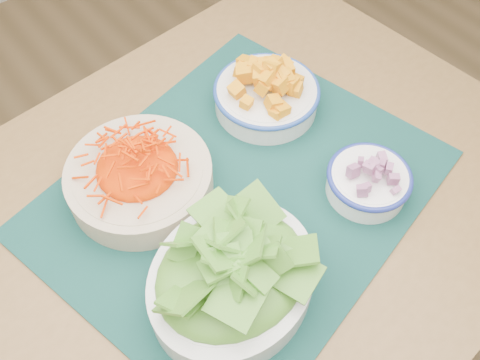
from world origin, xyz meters
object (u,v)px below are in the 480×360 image
at_px(table, 202,259).
at_px(lettuce_bowl, 232,273).
at_px(squash_bowl, 267,90).
at_px(carrot_bowl, 138,173).
at_px(placemat, 240,192).
at_px(onion_bowl, 369,179).

relative_size(table, lettuce_bowl, 4.22).
bearing_deg(squash_bowl, carrot_bowl, -176.66).
height_order(table, lettuce_bowl, lettuce_bowl).
distance_m(placemat, onion_bowl, 0.20).
bearing_deg(placemat, onion_bowl, -51.16).
bearing_deg(table, onion_bowl, -28.52).
bearing_deg(carrot_bowl, table, -76.73).
bearing_deg(table, placemat, 3.65).
xyz_separation_m(lettuce_bowl, onion_bowl, (0.27, 0.00, -0.02)).
bearing_deg(lettuce_bowl, table, 65.11).
xyz_separation_m(table, lettuce_bowl, (-0.02, -0.11, 0.16)).
bearing_deg(squash_bowl, lettuce_bowl, -137.31).
distance_m(carrot_bowl, squash_bowl, 0.27).
relative_size(lettuce_bowl, onion_bowl, 1.89).
distance_m(placemat, carrot_bowl, 0.16).
height_order(carrot_bowl, lettuce_bowl, lettuce_bowl).
bearing_deg(placemat, squash_bowl, 24.68).
xyz_separation_m(placemat, carrot_bowl, (-0.12, 0.10, 0.05)).
relative_size(squash_bowl, onion_bowl, 1.50).
xyz_separation_m(carrot_bowl, lettuce_bowl, (0.01, -0.23, 0.01)).
bearing_deg(onion_bowl, table, 156.42).
distance_m(table, carrot_bowl, 0.19).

